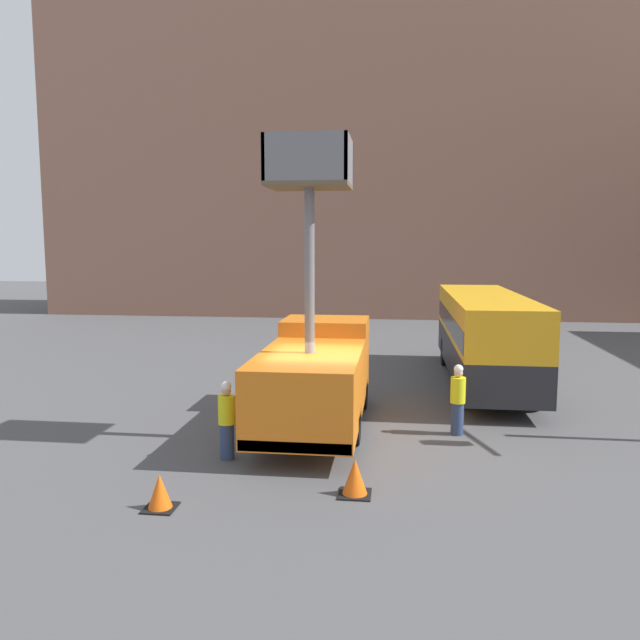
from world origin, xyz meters
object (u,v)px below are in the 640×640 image
at_px(city_bus, 484,332).
at_px(traffic_cone_near_truck, 355,478).
at_px(road_worker_near_truck, 227,420).
at_px(road_worker_directing, 458,400).
at_px(utility_truck, 316,371).
at_px(traffic_cone_mid_road, 160,493).

distance_m(city_bus, traffic_cone_near_truck, 10.95).
bearing_deg(city_bus, road_worker_near_truck, 121.82).
distance_m(road_worker_near_truck, road_worker_directing, 5.88).
height_order(utility_truck, traffic_cone_near_truck, utility_truck).
height_order(utility_truck, road_worker_near_truck, utility_truck).
xyz_separation_m(city_bus, traffic_cone_near_truck, (-3.75, -10.18, -1.49)).
relative_size(city_bus, traffic_cone_near_truck, 14.31).
relative_size(utility_truck, city_bus, 0.70).
distance_m(utility_truck, traffic_cone_mid_road, 5.88).
relative_size(utility_truck, road_worker_near_truck, 4.06).
bearing_deg(utility_truck, city_bus, 49.57).
distance_m(city_bus, traffic_cone_mid_road, 13.48).
bearing_deg(road_worker_directing, road_worker_near_truck, 17.58).
bearing_deg(road_worker_near_truck, traffic_cone_near_truck, 79.95).
distance_m(utility_truck, traffic_cone_near_truck, 4.60).
bearing_deg(traffic_cone_near_truck, city_bus, 69.78).
xyz_separation_m(city_bus, road_worker_directing, (-1.43, -6.01, -0.92)).
xyz_separation_m(utility_truck, traffic_cone_mid_road, (-2.19, -5.31, -1.24)).
bearing_deg(road_worker_near_truck, road_worker_directing, 134.20).
distance_m(city_bus, road_worker_near_truck, 10.90).
relative_size(city_bus, road_worker_directing, 5.70).
bearing_deg(utility_truck, road_worker_directing, -1.00).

